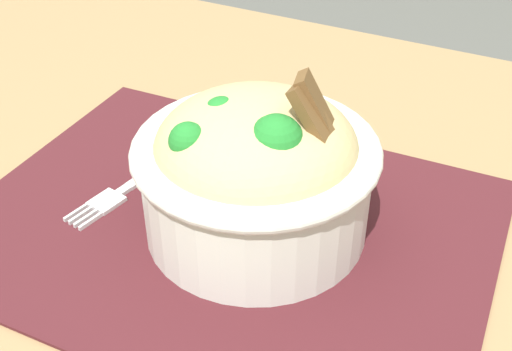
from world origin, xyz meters
The scene contains 4 objects.
table centered at (0.00, 0.00, 0.67)m, with size 1.12×0.77×0.75m.
placemat centered at (-0.04, 0.03, 0.75)m, with size 0.41×0.31×0.00m, color #47191E.
bowl centered at (-0.06, 0.02, 0.81)m, with size 0.18×0.18×0.14m.
fork centered at (0.06, 0.03, 0.76)m, with size 0.04×0.13×0.00m.
Camera 1 is at (-0.24, 0.37, 1.09)m, focal length 45.26 mm.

